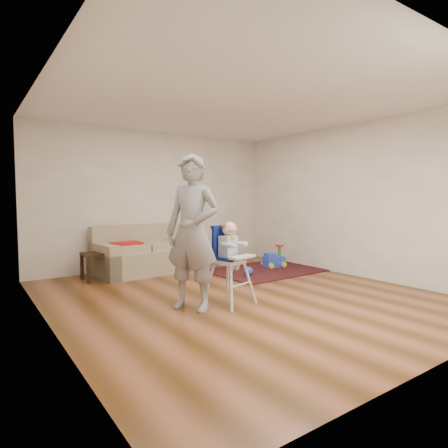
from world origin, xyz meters
TOP-DOWN VIEW (x-y plane):
  - ground at (0.00, 0.00)m, footprint 5.50×5.50m
  - room_envelope at (0.00, 0.53)m, footprint 5.04×5.52m
  - sofa at (-0.23, 2.30)m, footprint 2.35×1.14m
  - side_table at (-1.39, 2.18)m, footprint 0.47×0.47m
  - area_rug at (1.49, 1.16)m, footprint 2.11×1.62m
  - ride_on_toy at (1.85, 1.30)m, footprint 0.44×0.34m
  - toy_ball at (0.89, 0.91)m, footprint 0.16×0.16m
  - high_chair at (-0.40, -0.29)m, footprint 0.62×0.62m
  - adult at (-0.90, -0.19)m, footprint 0.76×0.84m

SIDE VIEW (x-z plane):
  - ground at x=0.00m, z-range 0.00..0.00m
  - area_rug at x=1.49m, z-range 0.00..0.02m
  - toy_ball at x=0.89m, z-range 0.02..0.18m
  - ride_on_toy at x=1.85m, z-range 0.02..0.45m
  - side_table at x=-1.39m, z-range 0.00..0.47m
  - sofa at x=-0.23m, z-range 0.00..0.88m
  - high_chair at x=-0.40m, z-range -0.02..1.07m
  - adult at x=-0.90m, z-range 0.00..1.93m
  - room_envelope at x=0.00m, z-range 0.52..3.24m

